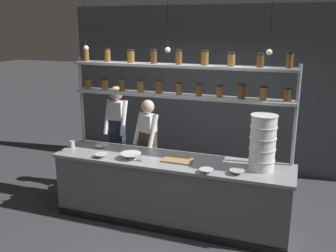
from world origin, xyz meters
The scene contains 15 objects.
ground_plane centered at (0.00, 0.00, 0.00)m, with size 40.00×40.00×0.00m, color #3D3D42.
back_wall centered at (0.00, 2.40, 1.52)m, with size 5.67×0.12×3.04m, color #4C5156.
prep_counter centered at (0.00, 0.00, 0.46)m, with size 3.27×0.76×0.92m.
spice_shelf_unit centered at (0.01, 0.33, 1.90)m, with size 3.16×0.28×2.36m.
chef_left centered at (-1.18, 0.73, 1.02)m, with size 0.37×0.31×1.75m.
chef_center centered at (-0.57, 0.57, 0.91)m, with size 0.41×0.34×1.60m.
container_stack centered at (1.20, 0.04, 1.27)m, with size 0.33×0.33×0.71m.
cutting_board centered at (0.12, -0.03, 0.93)m, with size 0.40×0.26×0.02m.
prep_bowl_near_left centered at (0.58, -0.31, 0.94)m, with size 0.18×0.18×0.05m.
prep_bowl_center_front centered at (0.94, -0.22, 0.95)m, with size 0.19×0.19×0.05m.
prep_bowl_center_back centered at (-0.92, -0.25, 0.94)m, with size 0.18×0.18×0.05m.
prep_bowl_near_right centered at (-0.52, -0.16, 0.96)m, with size 0.29×0.29×0.08m.
prep_bowl_far_left centered at (-1.13, 0.10, 0.94)m, with size 0.17×0.17×0.05m.
serving_cup_front centered at (-1.55, -0.01, 0.97)m, with size 0.08×0.08×0.10m.
pendant_light_row centered at (-0.02, 0.00, 2.41)m, with size 2.50×0.07×0.65m.
Camera 1 is at (1.59, -4.51, 2.68)m, focal length 40.00 mm.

